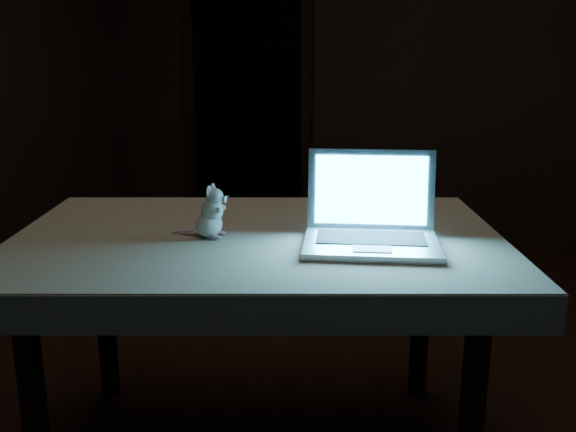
% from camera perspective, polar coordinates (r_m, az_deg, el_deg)
% --- Properties ---
extents(floor, '(5.00, 5.00, 0.00)m').
position_cam_1_polar(floor, '(2.78, -0.32, -15.54)').
color(floor, black).
rests_on(floor, ground).
extents(back_wall, '(4.50, 0.04, 2.60)m').
position_cam_1_polar(back_wall, '(4.84, 8.97, 13.33)').
color(back_wall, black).
rests_on(back_wall, ground).
extents(doorway, '(1.06, 0.36, 2.13)m').
position_cam_1_polar(doorway, '(5.14, -3.57, 10.92)').
color(doorway, black).
rests_on(doorway, back_wall).
extents(table, '(1.71, 1.36, 0.80)m').
position_cam_1_polar(table, '(2.27, -2.61, -11.53)').
color(table, black).
rests_on(table, floor).
extents(tablecloth, '(1.74, 1.29, 0.11)m').
position_cam_1_polar(tablecloth, '(2.09, -1.95, -3.36)').
color(tablecloth, beige).
rests_on(tablecloth, table).
extents(laptop, '(0.48, 0.44, 0.28)m').
position_cam_1_polar(laptop, '(1.95, 7.53, 1.09)').
color(laptop, silver).
rests_on(laptop, tablecloth).
extents(plush_mouse, '(0.15, 0.15, 0.17)m').
position_cam_1_polar(plush_mouse, '(2.08, -7.09, 0.43)').
color(plush_mouse, silver).
rests_on(plush_mouse, tablecloth).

